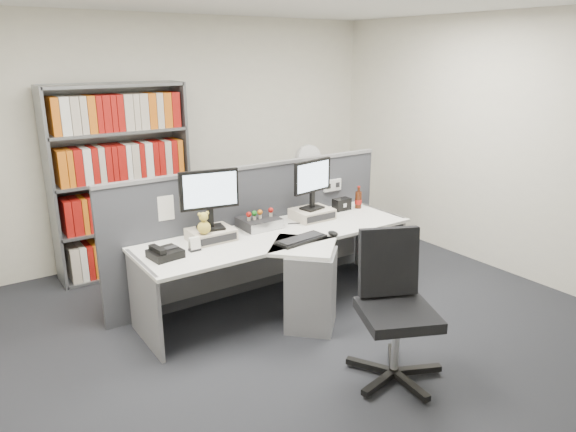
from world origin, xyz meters
TOP-DOWN VIEW (x-y plane):
  - ground at (0.00, 0.00)m, footprint 5.50×5.50m
  - room_shell at (0.00, 0.00)m, footprint 5.04×5.54m
  - partition at (0.00, 1.25)m, footprint 3.00×0.08m
  - desk at (0.00, 0.60)m, footprint 2.60×1.20m
  - monitor_riser_left at (-0.59, 0.98)m, footprint 0.38×0.31m
  - monitor_riser_right at (0.51, 0.98)m, footprint 0.38×0.31m
  - monitor_left at (-0.59, 0.98)m, footprint 0.51×0.20m
  - monitor_right at (0.51, 0.98)m, footprint 0.48×0.19m
  - desktop_pc at (-0.06, 1.04)m, footprint 0.35×0.31m
  - figurines at (-0.08, 1.02)m, footprint 0.29×0.05m
  - keyboard at (0.04, 0.51)m, footprint 0.49×0.23m
  - mouse at (0.36, 0.46)m, footprint 0.07×0.12m
  - desk_phone at (-1.09, 0.81)m, footprint 0.27×0.25m
  - desk_calendar at (-0.82, 0.82)m, footprint 0.10×0.07m
  - plush_toy at (-0.69, 0.89)m, footprint 0.11×0.11m
  - speaker at (0.95, 1.05)m, footprint 0.18×0.10m
  - cola_bottle at (1.13, 1.00)m, footprint 0.07×0.07m
  - shelving_unit at (-0.90, 2.44)m, footprint 1.41×0.40m
  - filing_cabinet at (1.20, 1.99)m, footprint 0.45×0.61m
  - desk_fan at (1.20, 1.99)m, footprint 0.32×0.19m
  - office_chair at (0.08, -0.59)m, footprint 0.71×0.72m

SIDE VIEW (x-z plane):
  - ground at x=0.00m, z-range 0.00..0.00m
  - filing_cabinet at x=1.20m, z-range 0.00..0.70m
  - desk at x=0.00m, z-range 0.10..0.82m
  - office_chair at x=0.08m, z-range 0.04..1.10m
  - partition at x=0.00m, z-range 0.01..1.29m
  - keyboard at x=0.04m, z-range 0.72..0.75m
  - mouse at x=0.36m, z-range 0.72..0.76m
  - desk_phone at x=-1.09m, z-range 0.71..0.81m
  - desktop_pc at x=-0.06m, z-range 0.72..0.81m
  - desk_calendar at x=-0.82m, z-range 0.71..0.83m
  - monitor_riser_left at x=-0.59m, z-range 0.72..0.82m
  - monitor_riser_right at x=0.51m, z-range 0.72..0.82m
  - speaker at x=0.95m, z-range 0.72..0.84m
  - cola_bottle at x=1.13m, z-range 0.69..0.93m
  - figurines at x=-0.08m, z-range 0.82..0.91m
  - plush_toy at x=-0.69m, z-range 0.81..1.00m
  - shelving_unit at x=-0.90m, z-range -0.02..1.98m
  - desk_fan at x=1.20m, z-range 0.77..1.32m
  - monitor_right at x=0.51m, z-range 0.87..1.35m
  - monitor_left at x=-0.59m, z-range 0.87..1.39m
  - room_shell at x=0.00m, z-range 0.43..3.15m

